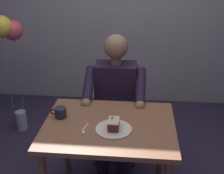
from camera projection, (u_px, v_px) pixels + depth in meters
The scene contains 8 objects.
dining_table at pixel (109, 135), 2.21m from camera, with size 0.95×0.74×0.71m.
chair at pixel (116, 106), 2.88m from camera, with size 0.42×0.42×0.90m.
seated_person at pixel (115, 101), 2.66m from camera, with size 0.53×0.58×1.22m.
dessert_plate at pixel (114, 129), 2.10m from camera, with size 0.25×0.25×0.01m, color silver.
cake_slice at pixel (114, 124), 2.08m from camera, with size 0.07×0.12×0.09m.
coffee_cup at pixel (60, 112), 2.25m from camera, with size 0.12×0.09×0.08m.
dessert_spoon at pixel (84, 130), 2.09m from camera, with size 0.03×0.14×0.01m.
balloon_display at pixel (9, 43), 3.00m from camera, with size 0.30×0.27×1.30m.
Camera 1 is at (-0.20, 1.86, 1.85)m, focal length 48.15 mm.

